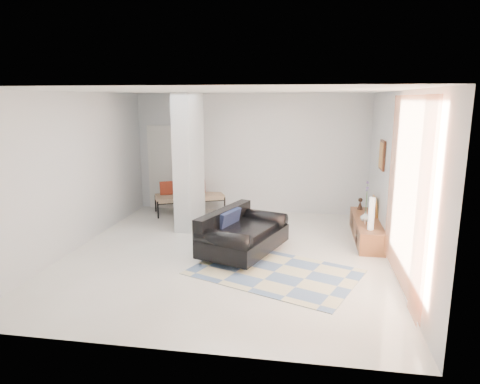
# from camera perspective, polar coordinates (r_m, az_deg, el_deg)

# --- Properties ---
(floor) EXTENTS (6.00, 6.00, 0.00)m
(floor) POSITION_cam_1_polar(r_m,az_deg,el_deg) (7.61, -1.81, -8.23)
(floor) COLOR beige
(floor) RESTS_ON ground
(ceiling) EXTENTS (6.00, 6.00, 0.00)m
(ceiling) POSITION_cam_1_polar(r_m,az_deg,el_deg) (7.13, -1.96, 13.34)
(ceiling) COLOR white
(ceiling) RESTS_ON wall_back
(wall_back) EXTENTS (6.00, 0.00, 6.00)m
(wall_back) POSITION_cam_1_polar(r_m,az_deg,el_deg) (10.17, 1.39, 5.14)
(wall_back) COLOR silver
(wall_back) RESTS_ON ground
(wall_front) EXTENTS (6.00, 0.00, 6.00)m
(wall_front) POSITION_cam_1_polar(r_m,az_deg,el_deg) (4.41, -9.43, -4.64)
(wall_front) COLOR silver
(wall_front) RESTS_ON ground
(wall_left) EXTENTS (0.00, 6.00, 6.00)m
(wall_left) POSITION_cam_1_polar(r_m,az_deg,el_deg) (8.22, -21.06, 2.59)
(wall_left) COLOR silver
(wall_left) RESTS_ON ground
(wall_right) EXTENTS (0.00, 6.00, 6.00)m
(wall_right) POSITION_cam_1_polar(r_m,az_deg,el_deg) (7.24, 20.01, 1.44)
(wall_right) COLOR silver
(wall_right) RESTS_ON ground
(partition_column) EXTENTS (0.35, 1.20, 2.80)m
(partition_column) POSITION_cam_1_polar(r_m,az_deg,el_deg) (9.04, -6.79, 4.14)
(partition_column) COLOR #B8BEC0
(partition_column) RESTS_ON floor
(hallway_door) EXTENTS (0.85, 0.06, 2.04)m
(hallway_door) POSITION_cam_1_polar(r_m,az_deg,el_deg) (10.67, -9.91, 3.24)
(hallway_door) COLOR silver
(hallway_door) RESTS_ON floor
(curtain) EXTENTS (0.00, 2.55, 2.55)m
(curtain) POSITION_cam_1_polar(r_m,az_deg,el_deg) (6.11, 21.24, -0.09)
(curtain) COLOR #FF7E43
(curtain) RESTS_ON wall_right
(wall_art) EXTENTS (0.04, 0.45, 0.55)m
(wall_art) POSITION_cam_1_polar(r_m,az_deg,el_deg) (8.39, 18.44, 4.69)
(wall_art) COLOR #361A0E
(wall_art) RESTS_ON wall_right
(media_console) EXTENTS (0.45, 1.96, 0.80)m
(media_console) POSITION_cam_1_polar(r_m,az_deg,el_deg) (8.66, 16.48, -4.77)
(media_console) COLOR brown
(media_console) RESTS_ON floor
(loveseat) EXTENTS (1.51, 1.94, 0.76)m
(loveseat) POSITION_cam_1_polar(r_m,az_deg,el_deg) (7.53, 0.07, -5.65)
(loveseat) COLOR silver
(loveseat) RESTS_ON floor
(daybed) EXTENTS (1.72, 1.27, 0.77)m
(daybed) POSITION_cam_1_polar(r_m,az_deg,el_deg) (10.27, -6.92, -0.42)
(daybed) COLOR black
(daybed) RESTS_ON floor
(area_rug) EXTENTS (2.92, 2.46, 0.01)m
(area_rug) POSITION_cam_1_polar(r_m,az_deg,el_deg) (6.86, 4.59, -10.59)
(area_rug) COLOR beige
(area_rug) RESTS_ON floor
(cylinder_lamp) EXTENTS (0.11, 0.11, 0.58)m
(cylinder_lamp) POSITION_cam_1_polar(r_m,az_deg,el_deg) (7.90, 17.11, -2.78)
(cylinder_lamp) COLOR silver
(cylinder_lamp) RESTS_ON media_console
(bronze_figurine) EXTENTS (0.14, 0.14, 0.25)m
(bronze_figurine) POSITION_cam_1_polar(r_m,az_deg,el_deg) (9.30, 15.73, -1.51)
(bronze_figurine) COLOR #331F16
(bronze_figurine) RESTS_ON media_console
(vase) EXTENTS (0.21, 0.21, 0.19)m
(vase) POSITION_cam_1_polar(r_m,az_deg,el_deg) (8.44, 16.37, -3.15)
(vase) COLOR silver
(vase) RESTS_ON media_console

